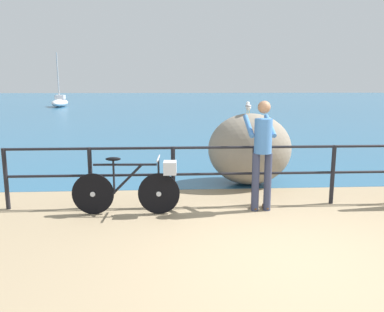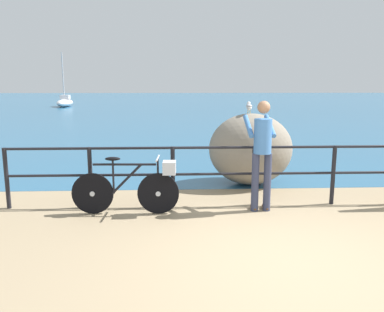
{
  "view_description": "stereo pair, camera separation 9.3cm",
  "coord_description": "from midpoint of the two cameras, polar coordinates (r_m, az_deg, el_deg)",
  "views": [
    {
      "loc": [
        -1.41,
        -4.16,
        2.02
      ],
      "look_at": [
        -1.03,
        2.49,
        0.79
      ],
      "focal_mm": 35.95,
      "sensor_mm": 36.0,
      "label": 1
    },
    {
      "loc": [
        -1.31,
        -4.16,
        2.02
      ],
      "look_at": [
        -1.03,
        2.49,
        0.79
      ],
      "focal_mm": 35.95,
      "sensor_mm": 36.0,
      "label": 2
    }
  ],
  "objects": [
    {
      "name": "ground_plane",
      "position": [
        24.29,
        0.75,
        5.63
      ],
      "size": [
        120.0,
        120.0,
        0.1
      ],
      "primitive_type": "cube",
      "color": "#937F60"
    },
    {
      "name": "sea_surface",
      "position": [
        52.34,
        -0.99,
        8.32
      ],
      "size": [
        120.0,
        90.0,
        0.01
      ],
      "primitive_type": "cube",
      "color": "#285B7F",
      "rests_on": "ground_plane"
    },
    {
      "name": "bicycle",
      "position": [
        6.13,
        -8.08,
        -4.32
      ],
      "size": [
        1.7,
        0.48,
        0.92
      ],
      "rotation": [
        0.0,
        0.0,
        -0.04
      ],
      "color": "black",
      "rests_on": "ground_plane"
    },
    {
      "name": "sailboat",
      "position": [
        38.17,
        -18.27,
        7.61
      ],
      "size": [
        1.76,
        4.51,
        4.9
      ],
      "rotation": [
        0.0,
        0.0,
        4.82
      ],
      "color": "white",
      "rests_on": "sea_surface"
    },
    {
      "name": "breakwater_boulder_main",
      "position": [
        7.93,
        9.0,
        1.0
      ],
      "size": [
        1.7,
        1.37,
        1.46
      ],
      "color": "gray",
      "rests_on": "ground"
    },
    {
      "name": "promenade_railing",
      "position": [
        6.55,
        9.57,
        -1.86
      ],
      "size": [
        8.25,
        0.07,
        1.02
      ],
      "color": "black",
      "rests_on": "ground_plane"
    },
    {
      "name": "seagull",
      "position": [
        7.82,
        8.8,
        7.27
      ],
      "size": [
        0.15,
        0.34,
        0.23
      ],
      "rotation": [
        0.0,
        0.0,
        1.45
      ],
      "color": "gold",
      "rests_on": "breakwater_boulder_main"
    },
    {
      "name": "person_at_railing",
      "position": [
        6.23,
        10.76,
        0.8
      ],
      "size": [
        0.46,
        0.65,
        1.78
      ],
      "rotation": [
        0.0,
        0.0,
        1.61
      ],
      "color": "#333851",
      "rests_on": "ground_plane"
    }
  ]
}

